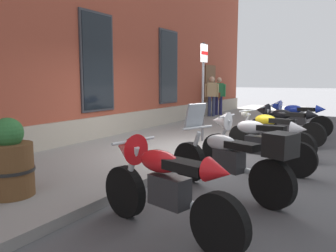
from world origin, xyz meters
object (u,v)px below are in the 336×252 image
object	(u,v)px
motorcycle_silver_touring	(233,159)
motorcycle_blue_sport	(294,117)
motorcycle_red_sport	(161,182)
motorcycle_yellow_naked	(268,134)
pedestrian_striped_shirt	(219,94)
motorcycle_black_sport	(282,123)
pedestrian_tan_coat	(212,94)
barrel_planter	(10,163)
motorcycle_white_sport	(251,139)
parking_sign	(203,78)

from	to	relation	value
motorcycle_silver_touring	motorcycle_blue_sport	size ratio (longest dim) A/B	1.03
motorcycle_red_sport	motorcycle_yellow_naked	world-z (taller)	motorcycle_red_sport
motorcycle_yellow_naked	pedestrian_striped_shirt	xyz separation A→B (m)	(6.54, 3.77, 0.56)
motorcycle_yellow_naked	motorcycle_black_sport	world-z (taller)	motorcycle_black_sport
pedestrian_tan_coat	barrel_planter	distance (m)	10.75
motorcycle_blue_sport	motorcycle_red_sport	bearing A→B (deg)	179.78
motorcycle_red_sport	motorcycle_white_sport	size ratio (longest dim) A/B	0.92
motorcycle_black_sport	barrel_planter	world-z (taller)	barrel_planter
parking_sign	barrel_planter	world-z (taller)	parking_sign
motorcycle_yellow_naked	parking_sign	world-z (taller)	parking_sign
motorcycle_white_sport	barrel_planter	size ratio (longest dim) A/B	2.07
barrel_planter	pedestrian_striped_shirt	bearing A→B (deg)	7.99
motorcycle_yellow_naked	parking_sign	distance (m)	2.10
motorcycle_silver_touring	motorcycle_white_sport	bearing A→B (deg)	7.05
motorcycle_white_sport	pedestrian_tan_coat	xyz separation A→B (m)	(7.27, 3.84, 0.49)
pedestrian_tan_coat	parking_sign	size ratio (longest dim) A/B	0.69
motorcycle_white_sport	pedestrian_striped_shirt	size ratio (longest dim) A/B	1.31
motorcycle_yellow_naked	motorcycle_blue_sport	xyz separation A→B (m)	(3.13, 0.03, 0.09)
motorcycle_blue_sport	pedestrian_striped_shirt	bearing A→B (deg)	47.64
motorcycle_yellow_naked	pedestrian_tan_coat	size ratio (longest dim) A/B	1.22
motorcycle_red_sport	motorcycle_silver_touring	xyz separation A→B (m)	(1.52, -0.27, -0.03)
pedestrian_tan_coat	barrel_planter	xyz separation A→B (m)	(-10.62, -1.63, -0.49)
motorcycle_red_sport	barrel_planter	size ratio (longest dim) A/B	1.91
motorcycle_yellow_naked	pedestrian_striped_shirt	size ratio (longest dim) A/B	1.25
motorcycle_yellow_naked	pedestrian_tan_coat	distance (m)	7.05
pedestrian_tan_coat	motorcycle_blue_sport	bearing A→B (deg)	-126.20
motorcycle_red_sport	motorcycle_black_sport	xyz separation A→B (m)	(5.98, -0.02, -0.00)
barrel_planter	motorcycle_silver_touring	bearing A→B (deg)	-52.74
motorcycle_silver_touring	pedestrian_tan_coat	xyz separation A→B (m)	(8.79, 4.03, 0.53)
pedestrian_striped_shirt	parking_sign	xyz separation A→B (m)	(-6.25, -2.08, 0.65)
motorcycle_silver_touring	pedestrian_tan_coat	bearing A→B (deg)	24.60
motorcycle_silver_touring	motorcycle_black_sport	world-z (taller)	motorcycle_silver_touring
motorcycle_yellow_naked	pedestrian_tan_coat	xyz separation A→B (m)	(5.90, 3.82, 0.58)
motorcycle_white_sport	pedestrian_tan_coat	bearing A→B (deg)	27.82
pedestrian_tan_coat	barrel_planter	world-z (taller)	pedestrian_tan_coat
parking_sign	barrel_planter	distance (m)	5.15
motorcycle_white_sport	pedestrian_striped_shirt	xyz separation A→B (m)	(7.91, 3.79, 0.47)
motorcycle_black_sport	motorcycle_blue_sport	bearing A→B (deg)	-0.17
pedestrian_striped_shirt	barrel_planter	size ratio (longest dim) A/B	1.58
motorcycle_red_sport	motorcycle_black_sport	bearing A→B (deg)	-0.23
motorcycle_black_sport	pedestrian_tan_coat	bearing A→B (deg)	41.13
motorcycle_red_sport	motorcycle_white_sport	distance (m)	3.04
motorcycle_blue_sport	motorcycle_yellow_naked	bearing A→B (deg)	-179.46
motorcycle_silver_touring	pedestrian_striped_shirt	size ratio (longest dim) A/B	1.28
motorcycle_yellow_naked	barrel_planter	bearing A→B (deg)	155.10
pedestrian_striped_shirt	barrel_planter	distance (m)	11.37
motorcycle_black_sport	pedestrian_tan_coat	world-z (taller)	pedestrian_tan_coat
motorcycle_blue_sport	pedestrian_tan_coat	size ratio (longest dim) A/B	1.22
motorcycle_blue_sport	pedestrian_tan_coat	xyz separation A→B (m)	(2.77, 3.79, 0.50)
motorcycle_yellow_naked	parking_sign	bearing A→B (deg)	80.50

